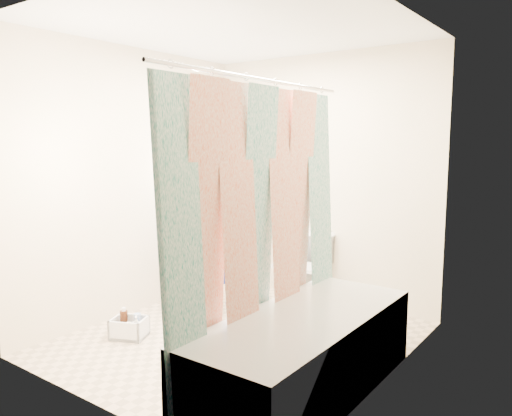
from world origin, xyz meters
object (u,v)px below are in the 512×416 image
Objects in this scene: bathtub at (304,351)px; toilet at (302,271)px; plumber at (223,221)px; cleaning_caddy at (130,328)px.

toilet is (-0.85, 1.39, 0.08)m from bathtub.
toilet is at bearing 131.27° from plumber.
plumber reaches higher than bathtub.
plumber is 1.24m from cleaning_caddy.
cleaning_caddy is (-0.18, -0.96, -0.77)m from plumber.
bathtub is at bearing 56.19° from plumber.
toilet is at bearing 39.56° from cleaning_caddy.
plumber is at bearing 147.45° from bathtub.
plumber reaches higher than toilet.
toilet reaches higher than bathtub.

